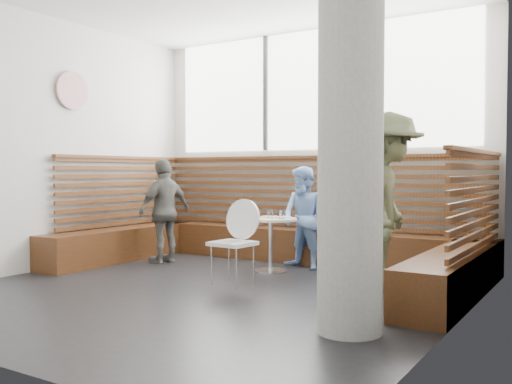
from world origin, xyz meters
The scene contains 15 objects.
room centered at (0.00, 0.00, 1.60)m, with size 5.00×5.00×3.20m.
booth centered at (0.00, 1.77, 0.41)m, with size 5.00×2.50×1.44m.
concrete_column centered at (1.85, -0.60, 1.60)m, with size 0.50×0.50×3.20m, color gray.
wall_art centered at (-2.46, 0.40, 2.30)m, with size 0.50×0.50×0.03m, color white.
cafe_table centered at (-0.01, 1.35, 0.48)m, with size 0.65×0.65×0.67m.
cafe_chair centered at (0.06, 0.50, 0.55)m, with size 0.45×0.44×0.94m.
adult_man centered at (1.60, 1.04, 0.93)m, with size 1.20×0.69×1.85m, color #4B5237.
child_back centered at (0.24, 1.78, 0.65)m, with size 0.63×0.49×1.30m, color #87AFEA.
child_left centered at (-1.59, 1.21, 0.71)m, with size 0.83×0.34×1.41m, color #5E5C55.
plate_near centered at (-0.08, 1.46, 0.67)m, with size 0.21×0.21×0.02m, color white.
plate_far centered at (0.10, 1.49, 0.67)m, with size 0.20×0.20×0.01m, color white.
glass_left centered at (-0.18, 1.32, 0.72)m, with size 0.07×0.07×0.11m, color white.
glass_mid centered at (0.03, 1.29, 0.72)m, with size 0.07×0.07×0.11m, color white.
glass_right centered at (0.15, 1.35, 0.72)m, with size 0.07×0.07×0.11m, color white.
menu_card centered at (0.01, 1.17, 0.67)m, with size 0.20×0.14×0.00m, color #A5C64C.
Camera 1 is at (3.55, -4.68, 1.25)m, focal length 40.00 mm.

